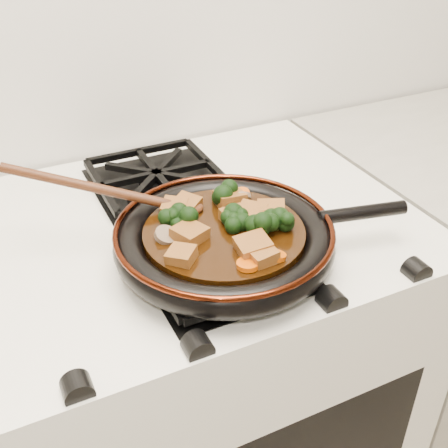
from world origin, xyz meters
name	(u,v)px	position (x,y,z in m)	size (l,w,h in m)	color
stove	(194,398)	(0.00, 1.69, 0.45)	(0.76, 0.60, 0.90)	white
burner_grate_front	(222,260)	(0.00, 1.55, 0.91)	(0.23, 0.23, 0.03)	black
burner_grate_back	(157,178)	(0.00, 1.83, 0.91)	(0.23, 0.23, 0.03)	black
skillet	(225,239)	(0.01, 1.56, 0.94)	(0.45, 0.33, 0.05)	black
braising_sauce	(224,236)	(0.01, 1.56, 0.95)	(0.24, 0.24, 0.02)	black
tofu_cube_0	(231,199)	(0.05, 1.62, 0.97)	(0.04, 0.04, 0.02)	brown
tofu_cube_1	(251,215)	(0.06, 1.57, 0.97)	(0.04, 0.04, 0.02)	brown
tofu_cube_2	(253,247)	(0.02, 1.49, 0.97)	(0.04, 0.04, 0.02)	brown
tofu_cube_3	(181,256)	(-0.08, 1.52, 0.97)	(0.03, 0.04, 0.02)	brown
tofu_cube_4	(190,235)	(-0.05, 1.56, 0.97)	(0.04, 0.04, 0.02)	brown
tofu_cube_5	(261,255)	(0.02, 1.47, 0.97)	(0.04, 0.03, 0.02)	brown
tofu_cube_6	(236,218)	(0.03, 1.57, 0.97)	(0.04, 0.04, 0.02)	brown
tofu_cube_7	(230,199)	(0.05, 1.62, 0.97)	(0.04, 0.04, 0.02)	brown
tofu_cube_8	(271,211)	(0.09, 1.56, 0.97)	(0.04, 0.04, 0.02)	brown
tofu_cube_9	(187,204)	(-0.02, 1.64, 0.97)	(0.04, 0.04, 0.02)	brown
tofu_cube_10	(174,208)	(-0.04, 1.64, 0.97)	(0.04, 0.04, 0.02)	brown
broccoli_floret_0	(228,196)	(0.05, 1.63, 0.97)	(0.06, 0.06, 0.05)	black
broccoli_floret_1	(227,219)	(0.02, 1.57, 0.97)	(0.06, 0.06, 0.05)	black
broccoli_floret_2	(233,221)	(0.02, 1.56, 0.97)	(0.06, 0.06, 0.05)	black
broccoli_floret_3	(184,222)	(-0.04, 1.59, 0.97)	(0.06, 0.06, 0.05)	black
broccoli_floret_4	(276,223)	(0.08, 1.53, 0.97)	(0.06, 0.06, 0.05)	black
broccoli_floret_5	(255,227)	(0.04, 1.53, 0.97)	(0.06, 0.06, 0.06)	black
broccoli_floret_6	(179,222)	(-0.05, 1.59, 0.97)	(0.06, 0.06, 0.05)	black
carrot_coin_0	(276,256)	(0.04, 1.47, 0.96)	(0.03, 0.03, 0.01)	#CD4D05
carrot_coin_1	(242,195)	(0.07, 1.63, 0.96)	(0.03, 0.03, 0.01)	#CD4D05
carrot_coin_2	(248,264)	(0.00, 1.47, 0.96)	(0.03, 0.03, 0.01)	#CD4D05
carrot_coin_3	(190,239)	(-0.05, 1.55, 0.96)	(0.03, 0.03, 0.01)	#CD4D05
mushroom_slice_0	(166,235)	(-0.08, 1.57, 0.97)	(0.03, 0.03, 0.01)	brown
mushroom_slice_1	(227,196)	(0.05, 1.63, 0.97)	(0.04, 0.04, 0.01)	brown
mushroom_slice_2	(241,198)	(0.07, 1.62, 0.97)	(0.03, 0.03, 0.01)	brown
wooden_spoon	(132,196)	(-0.10, 1.67, 0.99)	(0.16, 0.09, 0.28)	#46210F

